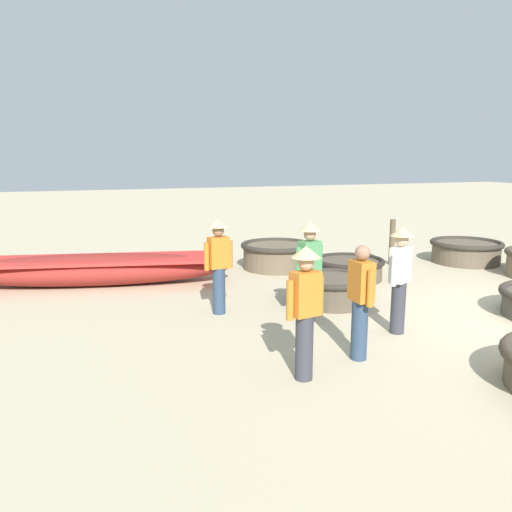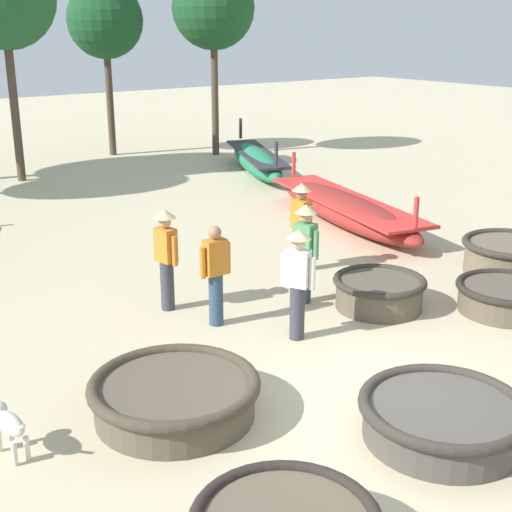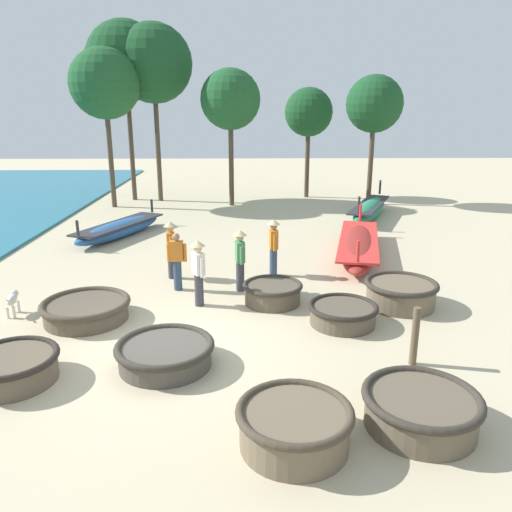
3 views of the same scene
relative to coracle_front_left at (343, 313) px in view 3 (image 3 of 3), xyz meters
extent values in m
plane|color=#C6B793|center=(-3.87, -1.20, -0.26)|extent=(80.00, 80.00, 0.00)
cylinder|color=brown|center=(0.00, 0.00, -0.05)|extent=(1.47, 1.47, 0.42)
torus|color=#28231E|center=(0.00, 0.00, 0.16)|extent=(1.59, 1.59, 0.12)
cylinder|color=brown|center=(-1.50, -4.23, 0.02)|extent=(1.59, 1.59, 0.56)
torus|color=#42382B|center=(-1.50, -4.23, 0.30)|extent=(1.71, 1.71, 0.13)
cylinder|color=brown|center=(0.47, -3.82, 0.00)|extent=(1.68, 1.68, 0.51)
torus|color=#332D26|center=(0.47, -3.82, 0.25)|extent=(1.82, 1.82, 0.13)
cylinder|color=#4C473F|center=(-3.73, -1.83, -0.06)|extent=(1.75, 1.75, 0.41)
torus|color=#332D26|center=(-3.73, -1.83, 0.15)|extent=(1.89, 1.89, 0.14)
cylinder|color=brown|center=(-5.88, 0.35, -0.06)|extent=(1.88, 1.88, 0.41)
torus|color=#42382B|center=(-5.88, 0.35, 0.15)|extent=(2.03, 2.03, 0.15)
cylinder|color=brown|center=(-1.52, 1.31, -0.03)|extent=(1.40, 1.40, 0.47)
torus|color=#332D26|center=(-1.52, 1.31, 0.21)|extent=(1.51, 1.51, 0.11)
cylinder|color=brown|center=(1.63, 1.06, 0.03)|extent=(1.66, 1.66, 0.57)
torus|color=#332D26|center=(1.63, 1.06, 0.31)|extent=(1.79, 1.79, 0.13)
cylinder|color=brown|center=(-6.37, -2.36, -0.03)|extent=(1.53, 1.53, 0.47)
torus|color=#28231E|center=(-6.37, -2.36, 0.21)|extent=(1.66, 1.66, 0.12)
ellipsoid|color=#285693|center=(-6.99, 8.15, 0.04)|extent=(2.88, 4.75, 0.59)
cube|color=#2D2D33|center=(-6.99, 8.15, 0.23)|extent=(2.76, 4.42, 0.06)
cylinder|color=#2D2D33|center=(-6.09, 10.14, 0.55)|extent=(0.10, 0.10, 0.54)
cylinder|color=#2D2D33|center=(-7.88, 6.16, 0.55)|extent=(0.10, 0.10, 0.54)
ellipsoid|color=maroon|center=(1.53, 5.40, 0.08)|extent=(2.51, 6.03, 0.67)
cube|color=red|center=(1.53, 5.40, 0.29)|extent=(2.44, 5.58, 0.06)
cylinder|color=red|center=(2.16, 8.05, 0.67)|extent=(0.10, 0.10, 0.61)
cylinder|color=red|center=(0.91, 2.75, 0.67)|extent=(0.10, 0.10, 0.61)
ellipsoid|color=#237551|center=(3.31, 11.27, 0.11)|extent=(3.07, 5.38, 0.75)
cube|color=#2D2D33|center=(3.31, 11.27, 0.35)|extent=(2.93, 4.99, 0.06)
cylinder|color=#2D2D33|center=(4.34, 13.57, 0.77)|extent=(0.10, 0.10, 0.67)
cylinder|color=#2D2D33|center=(2.29, 8.97, 0.77)|extent=(0.10, 0.10, 0.67)
cylinder|color=#383842|center=(-3.35, 1.18, 0.15)|extent=(0.22, 0.22, 0.82)
cube|color=silver|center=(-3.35, 1.18, 0.83)|extent=(0.36, 0.40, 0.54)
sphere|color=#DBB28E|center=(-3.35, 1.18, 1.21)|extent=(0.20, 0.20, 0.20)
cylinder|color=silver|center=(-3.45, 1.37, 0.78)|extent=(0.09, 0.09, 0.48)
cylinder|color=silver|center=(-3.24, 0.99, 0.78)|extent=(0.09, 0.09, 0.48)
cone|color=#D1BC84|center=(-3.35, 1.18, 1.34)|extent=(0.36, 0.36, 0.14)
cylinder|color=#383842|center=(-2.34, 2.22, 0.15)|extent=(0.22, 0.22, 0.82)
cube|color=#4C8E56|center=(-2.34, 2.22, 0.83)|extent=(0.28, 0.38, 0.54)
sphere|color=tan|center=(-2.34, 2.22, 1.21)|extent=(0.20, 0.20, 0.20)
cylinder|color=#4C8E56|center=(-2.38, 2.43, 0.78)|extent=(0.09, 0.09, 0.48)
cylinder|color=#4C8E56|center=(-2.30, 2.00, 0.78)|extent=(0.09, 0.09, 0.48)
cone|color=#D1BC84|center=(-2.34, 2.22, 1.34)|extent=(0.36, 0.36, 0.14)
cylinder|color=#2D425B|center=(-4.02, 2.31, 0.15)|extent=(0.22, 0.22, 0.82)
cube|color=orange|center=(-4.02, 2.31, 0.83)|extent=(0.34, 0.23, 0.54)
sphere|color=#A37556|center=(-4.02, 2.31, 1.21)|extent=(0.20, 0.20, 0.20)
cylinder|color=orange|center=(-3.80, 2.31, 0.78)|extent=(0.09, 0.09, 0.48)
cylinder|color=orange|center=(-4.24, 2.31, 0.78)|extent=(0.09, 0.09, 0.48)
cylinder|color=#383842|center=(-4.31, 3.28, 0.15)|extent=(0.22, 0.22, 0.82)
cube|color=orange|center=(-4.31, 3.28, 0.83)|extent=(0.27, 0.37, 0.54)
sphere|color=tan|center=(-4.31, 3.28, 1.21)|extent=(0.20, 0.20, 0.20)
cylinder|color=orange|center=(-4.35, 3.50, 0.78)|extent=(0.09, 0.09, 0.48)
cylinder|color=orange|center=(-4.28, 3.07, 0.78)|extent=(0.09, 0.09, 0.48)
cone|color=#D1BC84|center=(-4.31, 3.28, 1.34)|extent=(0.36, 0.36, 0.14)
cylinder|color=#2D425B|center=(-1.39, 3.47, 0.15)|extent=(0.22, 0.22, 0.82)
cube|color=orange|center=(-1.39, 3.47, 0.83)|extent=(0.26, 0.36, 0.54)
sphere|color=#A37556|center=(-1.39, 3.47, 1.21)|extent=(0.20, 0.20, 0.20)
cylinder|color=orange|center=(-1.36, 3.26, 0.78)|extent=(0.09, 0.09, 0.48)
cylinder|color=orange|center=(-1.41, 3.69, 0.78)|extent=(0.09, 0.09, 0.48)
cone|color=#D1BC84|center=(-1.39, 3.47, 1.34)|extent=(0.36, 0.36, 0.14)
ellipsoid|color=beige|center=(-7.69, 0.66, 0.13)|extent=(0.27, 0.54, 0.22)
sphere|color=beige|center=(-7.73, 0.90, 0.20)|extent=(0.18, 0.18, 0.18)
cylinder|color=beige|center=(-7.66, 0.41, 0.19)|extent=(0.07, 0.21, 0.16)
cylinder|color=beige|center=(-7.79, 0.83, -0.12)|extent=(0.06, 0.06, 0.28)
cylinder|color=beige|center=(-7.65, 0.85, -0.12)|extent=(0.06, 0.06, 0.28)
cylinder|color=beige|center=(-7.74, 0.47, -0.12)|extent=(0.06, 0.06, 0.28)
cylinder|color=beige|center=(-7.60, 0.49, -0.12)|extent=(0.06, 0.06, 0.28)
cylinder|color=brown|center=(1.00, -1.88, 0.32)|extent=(0.14, 0.14, 1.16)
cylinder|color=#4C3D2D|center=(4.10, 14.76, 1.71)|extent=(0.24, 0.24, 3.94)
sphere|color=#194723|center=(4.10, 14.76, 4.64)|extent=(2.76, 2.76, 2.76)
cylinder|color=#4C3D2D|center=(1.17, 16.87, 1.55)|extent=(0.24, 0.24, 3.62)
sphere|color=#194723|center=(1.17, 16.87, 4.25)|extent=(2.53, 2.53, 2.53)
cylinder|color=#4C3D2D|center=(-8.70, 14.18, 2.07)|extent=(0.24, 0.24, 4.66)
sphere|color=#1E5128|center=(-8.70, 14.18, 5.55)|extent=(3.27, 3.27, 3.27)
cylinder|color=#4C3D2D|center=(-2.88, 14.49, 1.79)|extent=(0.24, 0.24, 4.11)
sphere|color=#1E5128|center=(-2.88, 14.49, 4.85)|extent=(2.87, 2.87, 2.87)
cylinder|color=#4C3D2D|center=(-8.12, 16.22, 2.53)|extent=(0.24, 0.24, 5.59)
sphere|color=#194723|center=(-8.12, 16.22, 6.70)|extent=(3.91, 3.91, 3.91)
cylinder|color=#4C3D2D|center=(-6.68, 15.90, 2.48)|extent=(0.24, 0.24, 5.48)
sphere|color=#194723|center=(-6.68, 15.90, 6.56)|extent=(3.83, 3.83, 3.83)
camera|label=1|loc=(-9.47, 5.92, 2.41)|focal=35.00mm
camera|label=2|loc=(-9.49, -6.20, 4.16)|focal=50.00mm
camera|label=3|loc=(-2.18, -10.39, 4.45)|focal=35.00mm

